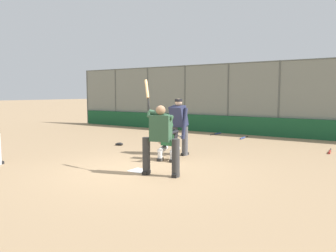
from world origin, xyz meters
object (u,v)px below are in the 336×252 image
spare_bat_first_base_side (330,152)px  fielding_glove_on_dirt (119,144)px  batter_at_plate (160,137)px  spare_bat_near_backstop (243,138)px  catcher_behind_plate (168,140)px  spare_bat_by_padding (217,134)px  spare_bat_third_base_side (181,136)px  umpire_home (179,125)px

spare_bat_first_base_side → fielding_glove_on_dirt: size_ratio=3.17×
batter_at_plate → spare_bat_near_backstop: batter_at_plate is taller
catcher_behind_plate → spare_bat_by_padding: 6.44m
spare_bat_by_padding → spare_bat_third_base_side: (0.88, 1.80, 0.00)m
batter_at_plate → spare_bat_by_padding: batter_at_plate is taller
spare_bat_third_base_side → spare_bat_first_base_side: size_ratio=0.82×
catcher_behind_plate → spare_bat_near_backstop: size_ratio=1.26×
fielding_glove_on_dirt → spare_bat_near_backstop: bearing=-127.2°
spare_bat_near_backstop → fielding_glove_on_dirt: (3.22, 4.24, 0.02)m
umpire_home → spare_bat_third_base_side: umpire_home is taller
spare_bat_by_padding → spare_bat_first_base_side: (-5.08, 2.40, 0.00)m
spare_bat_first_base_side → catcher_behind_plate: bearing=-47.5°
spare_bat_near_backstop → spare_bat_first_base_side: 3.90m
spare_bat_third_base_side → spare_bat_by_padding: bearing=99.7°
spare_bat_near_backstop → spare_bat_third_base_side: bearing=-66.2°
spare_bat_near_backstop → spare_bat_third_base_side: 2.65m
batter_at_plate → spare_bat_by_padding: bearing=-87.9°
spare_bat_near_backstop → spare_bat_first_base_side: size_ratio=0.96×
umpire_home → fielding_glove_on_dirt: (2.80, -0.39, -0.90)m
batter_at_plate → fielding_glove_on_dirt: (3.79, -2.85, -0.85)m
catcher_behind_plate → spare_bat_first_base_side: 5.42m
catcher_behind_plate → spare_bat_third_base_side: 5.03m
umpire_home → spare_bat_first_base_side: size_ratio=1.91×
spare_bat_by_padding → fielding_glove_on_dirt: fielding_glove_on_dirt is taller
umpire_home → spare_bat_by_padding: bearing=-71.2°
spare_bat_third_base_side → fielding_glove_on_dirt: 3.28m
batter_at_plate → catcher_behind_plate: bearing=-76.4°
batter_at_plate → fielding_glove_on_dirt: 4.81m
spare_bat_third_base_side → spare_bat_first_base_side: 5.99m
batter_at_plate → umpire_home: size_ratio=1.29×
spare_bat_by_padding → fielding_glove_on_dirt: (1.67, 4.99, 0.02)m
batter_at_plate → spare_bat_third_base_side: bearing=-76.6°
catcher_behind_plate → umpire_home: umpire_home is taller
fielding_glove_on_dirt → spare_bat_first_base_side: bearing=-159.0°
catcher_behind_plate → spare_bat_third_base_side: bearing=-73.4°
catcher_behind_plate → spare_bat_third_base_side: (2.22, -4.48, -0.55)m
umpire_home → spare_bat_near_backstop: bearing=-88.3°
spare_bat_by_padding → batter_at_plate: bearing=-158.9°
catcher_behind_plate → spare_bat_third_base_side: size_ratio=1.48×
batter_at_plate → catcher_behind_plate: batter_at_plate is taller
spare_bat_first_base_side → spare_bat_third_base_side: bearing=-99.2°
spare_bat_first_base_side → fielding_glove_on_dirt: fielding_glove_on_dirt is taller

